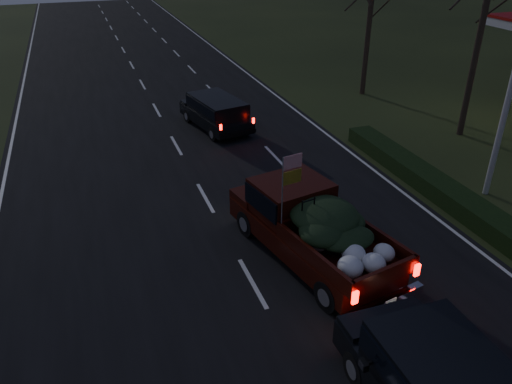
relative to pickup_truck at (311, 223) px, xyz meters
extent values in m
plane|color=black|center=(-1.96, -0.63, -1.12)|extent=(120.00, 120.00, 0.00)
cube|color=black|center=(-1.96, -0.63, -1.11)|extent=(14.00, 120.00, 0.02)
cube|color=black|center=(5.84, 2.37, -0.82)|extent=(1.00, 10.00, 0.60)
cylinder|color=black|center=(10.54, 6.37, 3.13)|extent=(0.28, 0.28, 8.50)
cylinder|color=black|center=(9.54, 13.37, 2.38)|extent=(0.28, 0.28, 7.00)
cube|color=#340D07|center=(-0.01, 0.02, -0.46)|extent=(3.23, 5.79, 0.60)
cube|color=#340D07|center=(-0.20, 0.99, 0.36)|extent=(2.33, 2.12, 0.98)
cube|color=black|center=(-0.20, 0.99, 0.47)|extent=(2.42, 2.03, 0.60)
cube|color=#340D07|center=(0.28, -1.37, -0.13)|extent=(2.59, 3.40, 0.07)
ellipsoid|color=black|center=(0.22, -0.82, 0.36)|extent=(2.11, 2.28, 0.66)
cylinder|color=gray|center=(-0.97, -0.17, 1.13)|extent=(0.04, 0.04, 2.19)
cube|color=red|center=(-0.68, -0.11, 2.03)|extent=(0.56, 0.13, 0.37)
cube|color=gold|center=(-0.68, -0.11, 1.60)|extent=(0.56, 0.13, 0.37)
cube|color=black|center=(0.24, 10.87, -0.56)|extent=(2.56, 4.54, 0.53)
cube|color=black|center=(0.28, 10.65, 0.04)|extent=(2.24, 3.38, 0.71)
cube|color=black|center=(0.28, 10.65, 0.11)|extent=(2.31, 3.31, 0.43)
cube|color=black|center=(-1.30, -5.02, 0.10)|extent=(0.11, 0.23, 0.16)
camera|label=1|loc=(-5.42, -10.62, 7.31)|focal=35.00mm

